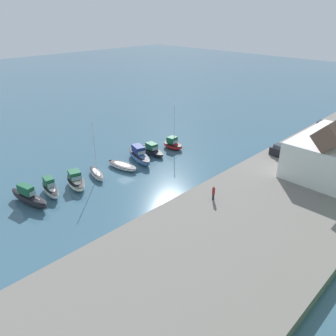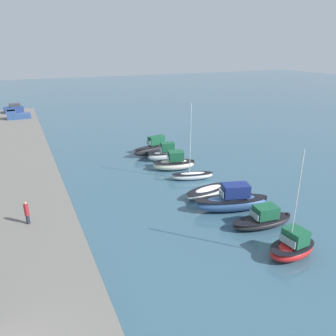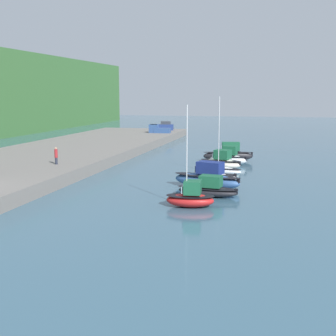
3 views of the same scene
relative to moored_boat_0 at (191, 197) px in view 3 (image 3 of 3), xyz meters
The scene contains 13 objects.
ground_plane 12.58m from the moored_boat_0, ahead, with size 320.00×320.00×0.00m, color #385B70.
quay_promenade 28.94m from the moored_boat_0, 64.32° to the left, with size 121.92×21.55×1.48m.
moored_boat_0 is the anchor object (origin of this frame).
moored_boat_1 4.84m from the moored_boat_0, 10.66° to the right, with size 2.82×6.45×2.15m.
moored_boat_2 8.77m from the moored_boat_0, ahead, with size 4.42×8.21×2.96m.
moored_boat_3 12.98m from the moored_boat_0, ahead, with size 3.16×6.53×0.96m.
moored_boat_4 17.98m from the moored_boat_0, ahead, with size 2.93×5.66×9.88m.
moored_boat_5 22.24m from the moored_boat_0, ahead, with size 3.87×6.27×2.67m.
moored_boat_6 26.25m from the moored_boat_0, ahead, with size 2.65×5.80×2.78m.
moored_boat_7 29.76m from the moored_boat_0, ahead, with size 3.05×7.82×2.97m.
parked_car_0 71.66m from the moored_boat_0, 16.05° to the left, with size 2.34×4.40×2.16m.
pickup_truck_0 63.83m from the moored_boat_0, 17.67° to the left, with size 2.00×4.73×1.90m.
person_on_quay 22.88m from the moored_boat_0, 58.50° to the left, with size 0.40×0.40×2.14m.
Camera 3 is at (-53.48, -8.12, 10.26)m, focal length 50.00 mm.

